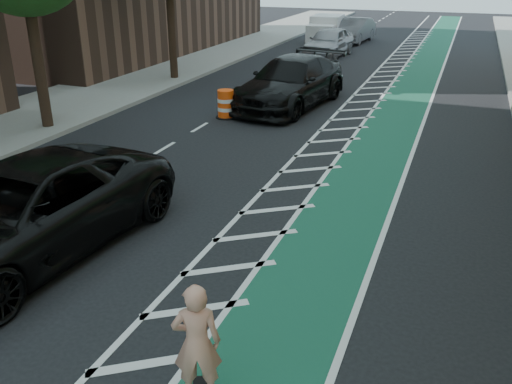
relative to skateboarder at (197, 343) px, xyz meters
The scene contains 14 objects.
ground 3.20m from the skateboarder, 144.19° to the left, with size 120.00×120.00×0.00m, color black.
bike_lane 11.84m from the skateboarder, 87.49° to the left, with size 2.00×90.00×0.01m, color #165040.
buffer_strip 11.87m from the skateboarder, 94.76° to the left, with size 1.40×90.00×0.01m, color silver.
sidewalk_left 16.83m from the skateboarder, 135.46° to the left, with size 5.00×90.00×0.15m, color gray.
curb_left 15.19m from the skateboarder, 128.95° to the left, with size 0.12×90.00×0.16m, color gray.
skateboarder is the anchor object (origin of this frame).
suv_near 5.42m from the skateboarder, 154.35° to the left, with size 2.99×6.49×1.80m, color black.
suv_far 15.87m from the skateboarder, 103.38° to the left, with size 2.62×6.46×1.87m, color black.
car_silver 28.22m from the skateboarder, 100.61° to the left, with size 2.01×4.99×1.70m, color #9E9DA2.
car_grey 34.77m from the skateboarder, 98.28° to the left, with size 1.72×4.95×1.63m, color slate.
box_truck 34.22m from the skateboarder, 101.60° to the left, with size 2.11×4.38×1.79m.
barrel_a 6.80m from the skateboarder, 133.73° to the left, with size 0.63×0.63×0.86m.
barrel_b 13.96m from the skateboarder, 112.51° to the left, with size 0.75×0.75×1.02m.
barrel_c 21.38m from the skateboarder, 103.36° to the left, with size 0.62×0.62×0.84m.
Camera 1 is at (5.13, -6.63, 5.35)m, focal length 38.00 mm.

